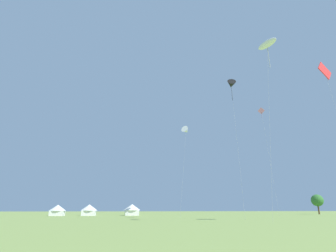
{
  "coord_description": "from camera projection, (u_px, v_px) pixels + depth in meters",
  "views": [
    {
      "loc": [
        -6.31,
        -2.05,
        1.5
      ],
      "look_at": [
        0.0,
        32.0,
        12.3
      ],
      "focal_mm": 28.55,
      "sensor_mm": 36.0,
      "label": 1
    }
  ],
  "objects": [
    {
      "name": "kite_white_delta",
      "position": [
        186.0,
        131.0,
        60.67
      ],
      "size": [
        3.03,
        2.53,
        19.61
      ],
      "color": "white",
      "rests_on": "ground"
    },
    {
      "name": "kite_pink_diamond",
      "position": [
        262.0,
        115.0,
        62.94
      ],
      "size": [
        1.3,
        2.32,
        24.59
      ],
      "color": "pink",
      "rests_on": "ground"
    },
    {
      "name": "kite_black_delta",
      "position": [
        231.0,
        85.0,
        46.85
      ],
      "size": [
        1.9,
        2.28,
        23.4
      ],
      "color": "black",
      "rests_on": "ground"
    },
    {
      "name": "festival_tent_center",
      "position": [
        58.0,
        210.0,
        62.42
      ],
      "size": [
        3.82,
        3.82,
        2.48
      ],
      "color": "white",
      "rests_on": "ground"
    },
    {
      "name": "festival_tent_left",
      "position": [
        132.0,
        209.0,
        65.47
      ],
      "size": [
        4.13,
        4.13,
        2.68
      ],
      "color": "white",
      "rests_on": "ground"
    },
    {
      "name": "festival_tent_right",
      "position": [
        89.0,
        209.0,
        63.68
      ],
      "size": [
        3.97,
        3.97,
        2.58
      ],
      "color": "white",
      "rests_on": "ground"
    },
    {
      "name": "kite_red_diamond",
      "position": [
        325.0,
        71.0,
        37.23
      ],
      "size": [
        2.99,
        2.54,
        21.54
      ],
      "color": "red",
      "rests_on": "ground"
    },
    {
      "name": "tree_distant_left",
      "position": [
        317.0,
        200.0,
        81.87
      ],
      "size": [
        3.56,
        3.56,
        5.85
      ],
      "color": "brown",
      "rests_on": "ground"
    },
    {
      "name": "kite_white_parafoil",
      "position": [
        267.0,
        44.0,
        35.39
      ],
      "size": [
        3.45,
        3.06,
        22.97
      ],
      "color": "white",
      "rests_on": "ground"
    }
  ]
}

